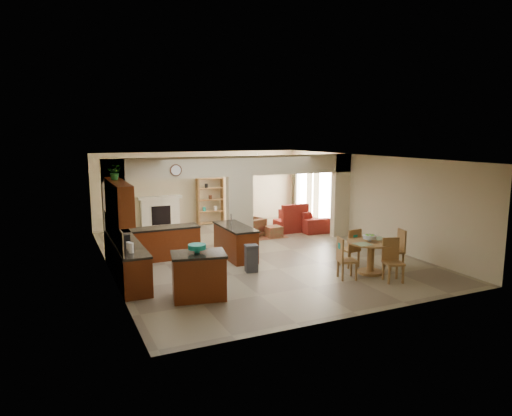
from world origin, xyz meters
name	(u,v)px	position (x,y,z in m)	size (l,w,h in m)	color
floor	(253,254)	(0.00, 0.00, 0.00)	(10.00, 10.00, 0.00)	#7B7055
ceiling	(253,158)	(0.00, 0.00, 2.80)	(10.00, 10.00, 0.00)	white
wall_back	(200,188)	(0.00, 5.00, 1.40)	(8.00, 8.00, 0.00)	#BCB48A
wall_front	(362,245)	(0.00, -5.00, 1.40)	(8.00, 8.00, 0.00)	#BCB48A
wall_left	(107,217)	(-4.00, 0.00, 1.40)	(10.00, 10.00, 0.00)	#BCB48A
wall_right	(366,199)	(4.00, 0.00, 1.40)	(10.00, 10.00, 0.00)	#BCB48A
partition_left_pier	(114,210)	(-3.70, 1.00, 1.40)	(0.60, 0.25, 2.80)	#BCB48A
partition_center_pier	(240,212)	(0.00, 1.00, 1.10)	(0.80, 0.25, 2.20)	#BCB48A
partition_right_pier	(340,195)	(3.70, 1.00, 1.40)	(0.60, 0.25, 2.80)	#BCB48A
partition_header	(240,166)	(0.00, 1.00, 2.50)	(8.00, 0.25, 0.60)	#BCB48A
kitchen_counter	(141,253)	(-3.26, -0.25, 0.46)	(2.52, 3.29, 1.48)	#471908
upper_cabinets	(118,200)	(-3.82, -0.80, 1.92)	(0.35, 2.40, 0.90)	#471908
peninsula	(235,242)	(-0.60, -0.11, 0.46)	(0.70, 1.85, 0.91)	#471908
wall_clock	(176,170)	(-2.00, 0.85, 2.45)	(0.34, 0.34, 0.03)	#522C1B
rug	(260,236)	(1.20, 2.10, 0.01)	(1.60, 1.30, 0.01)	#975637
fireplace	(160,212)	(-1.60, 4.83, 0.61)	(1.60, 0.35, 1.20)	silver
shelving_unit	(210,201)	(0.35, 4.82, 0.90)	(1.00, 0.32, 1.80)	brown
window_a	(326,196)	(3.97, 2.30, 1.20)	(0.02, 0.90, 1.90)	white
window_b	(302,191)	(3.97, 4.00, 1.20)	(0.02, 0.90, 1.90)	white
glazed_door	(314,197)	(3.97, 3.15, 1.05)	(0.02, 0.70, 2.10)	white
drape_a_left	(334,198)	(3.93, 1.70, 1.20)	(0.10, 0.28, 2.30)	#3D1D18
drape_a_right	(316,194)	(3.93, 2.90, 1.20)	(0.10, 0.28, 2.30)	#3D1D18
drape_b_left	(309,193)	(3.93, 3.40, 1.20)	(0.10, 0.28, 2.30)	#3D1D18
drape_b_right	(294,189)	(3.93, 4.60, 1.20)	(0.10, 0.28, 2.30)	#3D1D18
ceiling_fan	(257,160)	(1.50, 3.00, 2.56)	(1.00, 1.00, 0.10)	white
kitchen_island	(199,275)	(-2.51, -2.79, 0.49)	(1.27, 1.02, 0.98)	#471908
teal_bowl	(197,249)	(-2.52, -2.74, 1.07)	(0.38, 0.38, 0.18)	#138476
trash_can	(251,259)	(-0.74, -1.53, 0.32)	(0.30, 0.26, 0.64)	#2E2E30
dining_table	(371,253)	(1.92, -2.90, 0.54)	(1.21, 1.21, 0.82)	brown
fruit_bowl	(370,238)	(1.89, -2.87, 0.91)	(0.33, 0.33, 0.18)	#66C229
sofa	(304,218)	(3.30, 2.70, 0.37)	(1.00, 2.57, 0.75)	maroon
chaise	(291,226)	(2.53, 2.35, 0.20)	(1.01, 0.83, 0.41)	maroon
armchair	(253,227)	(0.96, 2.15, 0.32)	(0.68, 0.70, 0.64)	maroon
ottoman	(273,232)	(1.55, 1.77, 0.18)	(0.51, 0.51, 0.37)	maroon
plant	(115,172)	(-3.82, -0.43, 2.55)	(0.33, 0.28, 0.36)	#165015
chair_north	(352,246)	(1.82, -2.25, 0.55)	(0.45, 0.45, 1.02)	brown
chair_east	(398,247)	(2.85, -2.82, 0.55)	(0.51, 0.51, 1.02)	brown
chair_south	(392,258)	(2.02, -3.57, 0.55)	(0.52, 0.52, 1.02)	brown
chair_west	(344,257)	(1.05, -2.99, 0.55)	(0.52, 0.52, 1.02)	brown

